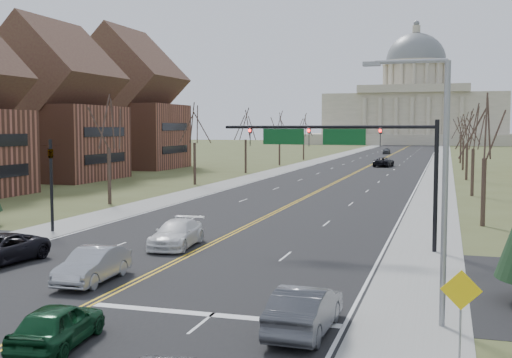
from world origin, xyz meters
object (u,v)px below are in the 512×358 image
Objects in this scene: signal_mast at (343,146)px; car_nb_inner_lead at (58,325)px; signal_left at (51,175)px; car_sb_inner_second at (177,234)px; car_nb_outer_lead at (305,309)px; car_sb_inner_lead at (93,265)px; car_far_nb at (384,162)px; car_far_sb at (386,151)px; warn_sign at (461,300)px; street_light at (437,174)px.

car_nb_inner_lead is at bearing -106.98° from signal_mast.
signal_left reaches higher than car_sb_inner_second.
signal_left reaches higher than car_nb_outer_lead.
car_sb_inner_second is at bearing -14.99° from signal_left.
car_sb_inner_lead is 87.00m from car_far_nb.
car_far_sb is (-4.26, 52.89, -0.03)m from car_far_nb.
car_sb_inner_second is 1.13× the size of car_far_sb.
warn_sign reaches higher than car_nb_outer_lead.
car_nb_outer_lead is 0.81× the size of car_far_nb.
signal_left is 1.26× the size of car_nb_outer_lead.
street_light is 1.98× the size of car_sb_inner_lead.
car_nb_inner_lead is at bearing -55.41° from signal_left.
car_far_nb is at bearing -88.13° from car_far_sb.
car_sb_inner_second is (-15.06, 14.85, -1.25)m from warn_sign.
signal_left is (-18.95, 0.00, -2.05)m from signal_mast.
car_sb_inner_lead is at bearing 157.95° from warn_sign.
warn_sign is at bearing 158.94° from car_nb_outer_lead.
car_sb_inner_second is (-10.21, 12.82, -0.03)m from car_nb_outer_lead.
signal_left reaches higher than car_nb_inner_lead.
signal_left is at bearing 144.98° from warn_sign.
street_light is at bearing -86.98° from car_far_sb.
warn_sign is 5.40m from car_nb_outer_lead.
car_far_nb is (4.25, 78.21, 0.06)m from car_sb_inner_second.
car_far_nb is at bearing -84.55° from car_nb_outer_lead.
car_far_sb is at bearing -95.33° from car_nb_inner_lead.
signal_left is at bearing 160.38° from car_sb_inner_second.
car_nb_inner_lead is at bearing -83.62° from car_sb_inner_second.
signal_mast is 16.30m from car_nb_outer_lead.
signal_mast reaches higher than car_far_sb.
car_nb_outer_lead reaches higher than car_sb_inner_lead.
car_nb_outer_lead is 1.04× the size of car_far_sb.
car_nb_outer_lead reaches higher than car_far_sb.
signal_left is 0.66× the size of street_light.
signal_mast is 128.85m from car_far_sb.
street_light reaches higher than car_far_nb.
car_far_nb is (1.06, 94.59, 0.11)m from car_nb_inner_lead.
car_sb_inner_second is at bearing -49.77° from car_nb_outer_lead.
street_light is 1.55× the size of car_far_nb.
signal_mast is at bearing -88.72° from car_far_sb.
car_nb_inner_lead is (-11.87, -1.53, -1.30)m from warn_sign.
signal_left is 10.71m from car_sb_inner_second.
signal_left reaches higher than car_sb_inner_lead.
warn_sign is (0.76, -4.02, -3.21)m from street_light.
car_sb_inner_lead is at bearing -20.02° from car_nb_outer_lead.
car_far_nb is 53.06m from car_far_sb.
car_far_sb is at bearing 85.37° from car_sb_inner_second.
car_nb_inner_lead is at bearing -153.47° from street_light.
car_far_sb reaches higher than car_nb_inner_lead.
car_nb_outer_lead is 1.04× the size of car_sb_inner_lead.
warn_sign is (6.05, -17.51, -3.75)m from signal_mast.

